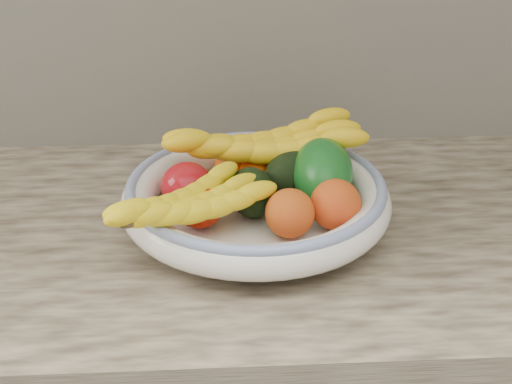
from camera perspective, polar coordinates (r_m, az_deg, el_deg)
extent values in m
cube|color=tan|center=(1.18, -0.06, -3.00)|extent=(2.44, 0.66, 0.04)
cube|color=beige|center=(1.37, -0.82, 13.49)|extent=(2.40, 0.02, 0.50)
cylinder|color=white|center=(1.15, 0.00, -2.30)|extent=(0.13, 0.13, 0.02)
cylinder|color=white|center=(1.14, 0.00, -1.69)|extent=(0.32, 0.32, 0.01)
torus|color=white|center=(1.13, 0.00, -0.54)|extent=(0.39, 0.39, 0.05)
torus|color=#345093|center=(1.12, 0.00, 0.45)|extent=(0.37, 0.37, 0.02)
ellipsoid|color=#FF5505|center=(1.23, -1.72, 2.08)|extent=(0.07, 0.07, 0.05)
ellipsoid|color=#EC5D04|center=(1.23, 1.06, 2.09)|extent=(0.06, 0.06, 0.05)
ellipsoid|color=#E25104|center=(1.20, 0.05, 1.51)|extent=(0.06, 0.06, 0.05)
ellipsoid|color=#A70F18|center=(1.14, -5.05, 0.46)|extent=(0.09, 0.09, 0.07)
ellipsoid|color=#B61200|center=(1.09, -4.14, -1.03)|extent=(0.07, 0.07, 0.06)
ellipsoid|color=black|center=(1.12, -0.30, -0.01)|extent=(0.08, 0.10, 0.07)
ellipsoid|color=black|center=(1.17, 2.90, 1.39)|extent=(0.13, 0.13, 0.08)
ellipsoid|color=#0F5016|center=(1.15, 4.83, 1.42)|extent=(0.11, 0.14, 0.12)
ellipsoid|color=orange|center=(1.06, 2.48, -1.55)|extent=(0.07, 0.07, 0.07)
ellipsoid|color=orange|center=(1.08, 5.80, -0.90)|extent=(0.09, 0.09, 0.07)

